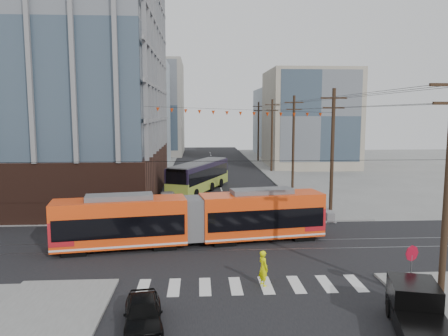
# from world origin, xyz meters

# --- Properties ---
(ground) EXTENTS (160.00, 160.00, 0.00)m
(ground) POSITION_xyz_m (0.00, 0.00, 0.00)
(ground) COLOR slate
(office_building) EXTENTS (30.00, 25.00, 28.60)m
(office_building) POSITION_xyz_m (-22.00, 23.00, 14.30)
(office_building) COLOR #381E16
(office_building) RESTS_ON ground
(bg_bldg_nw_near) EXTENTS (18.00, 16.00, 18.00)m
(bg_bldg_nw_near) POSITION_xyz_m (-17.00, 52.00, 9.00)
(bg_bldg_nw_near) COLOR #8C99A5
(bg_bldg_nw_near) RESTS_ON ground
(bg_bldg_ne_near) EXTENTS (14.00, 14.00, 16.00)m
(bg_bldg_ne_near) POSITION_xyz_m (16.00, 48.00, 8.00)
(bg_bldg_ne_near) COLOR gray
(bg_bldg_ne_near) RESTS_ON ground
(bg_bldg_nw_far) EXTENTS (16.00, 18.00, 20.00)m
(bg_bldg_nw_far) POSITION_xyz_m (-14.00, 72.00, 10.00)
(bg_bldg_nw_far) COLOR gray
(bg_bldg_nw_far) RESTS_ON ground
(bg_bldg_ne_far) EXTENTS (16.00, 16.00, 14.00)m
(bg_bldg_ne_far) POSITION_xyz_m (18.00, 68.00, 7.00)
(bg_bldg_ne_far) COLOR #8C99A5
(bg_bldg_ne_far) RESTS_ON ground
(utility_pole_near) EXTENTS (0.30, 0.30, 11.00)m
(utility_pole_near) POSITION_xyz_m (8.50, -6.00, 5.50)
(utility_pole_near) COLOR black
(utility_pole_near) RESTS_ON ground
(utility_pole_far) EXTENTS (0.30, 0.30, 11.00)m
(utility_pole_far) POSITION_xyz_m (8.50, 56.00, 5.50)
(utility_pole_far) COLOR black
(utility_pole_far) RESTS_ON ground
(streetcar) EXTENTS (18.54, 5.51, 3.54)m
(streetcar) POSITION_xyz_m (-3.06, 4.46, 1.77)
(streetcar) COLOR #ED4210
(streetcar) RESTS_ON ground
(city_bus) EXTENTS (7.24, 12.39, 3.49)m
(city_bus) POSITION_xyz_m (-2.59, 24.98, 1.75)
(city_bus) COLOR black
(city_bus) RESTS_ON ground
(pickup_truck) EXTENTS (3.25, 5.64, 1.81)m
(pickup_truck) POSITION_xyz_m (6.07, -8.83, 0.90)
(pickup_truck) COLOR black
(pickup_truck) RESTS_ON ground
(black_sedan) EXTENTS (2.08, 4.10, 1.34)m
(black_sedan) POSITION_xyz_m (-5.06, -7.23, 0.67)
(black_sedan) COLOR black
(black_sedan) RESTS_ON ground
(parked_car_silver) EXTENTS (1.72, 4.84, 1.59)m
(parked_car_silver) POSITION_xyz_m (-5.68, 13.11, 0.79)
(parked_car_silver) COLOR #BCBCBC
(parked_car_silver) RESTS_ON ground
(parked_car_white) EXTENTS (2.19, 4.96, 1.42)m
(parked_car_white) POSITION_xyz_m (-5.73, 17.36, 0.71)
(parked_car_white) COLOR beige
(parked_car_white) RESTS_ON ground
(parked_car_grey) EXTENTS (2.76, 5.12, 1.36)m
(parked_car_grey) POSITION_xyz_m (-4.94, 23.18, 0.68)
(parked_car_grey) COLOR #4F5158
(parked_car_grey) RESTS_ON ground
(pedestrian) EXTENTS (0.68, 0.81, 1.88)m
(pedestrian) POSITION_xyz_m (0.64, -2.99, 0.94)
(pedestrian) COLOR #EAF107
(pedestrian) RESTS_ON ground
(stop_sign) EXTENTS (1.00, 1.00, 2.58)m
(stop_sign) POSITION_xyz_m (7.38, -5.30, 1.29)
(stop_sign) COLOR #A20A21
(stop_sign) RESTS_ON ground
(jersey_barrier) EXTENTS (1.31, 4.19, 0.82)m
(jersey_barrier) POSITION_xyz_m (8.30, 11.57, 0.41)
(jersey_barrier) COLOR slate
(jersey_barrier) RESTS_ON ground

